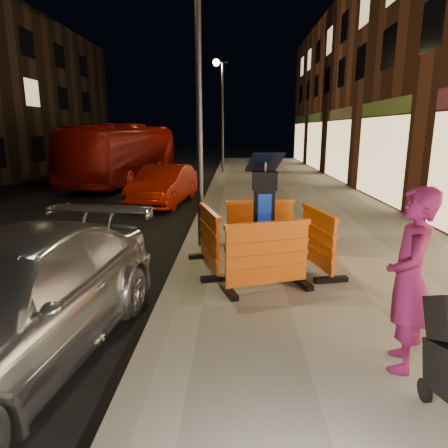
{
  "coord_description": "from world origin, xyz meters",
  "views": [
    {
      "loc": [
        0.97,
        -5.24,
        2.58
      ],
      "look_at": [
        0.8,
        1.0,
        1.1
      ],
      "focal_mm": 32.0,
      "sensor_mm": 36.0,
      "label": 1
    }
  ],
  "objects_px": {
    "man": "(409,280)",
    "car_silver": "(13,364)",
    "barrier_back": "(260,227)",
    "car_red": "(165,204)",
    "barrier_bldgside": "(317,240)",
    "bus_doubledecker": "(127,182)",
    "barrier_kerbside": "(209,239)",
    "barrier_front": "(267,256)",
    "parking_kiosk": "(264,216)"
  },
  "relations": [
    {
      "from": "car_silver",
      "to": "barrier_bldgside",
      "type": "bearing_deg",
      "value": 43.71
    },
    {
      "from": "barrier_back",
      "to": "car_silver",
      "type": "relative_size",
      "value": 0.28
    },
    {
      "from": "parking_kiosk",
      "to": "car_silver",
      "type": "xyz_separation_m",
      "value": [
        -3.0,
        -2.83,
        -1.12
      ]
    },
    {
      "from": "barrier_front",
      "to": "barrier_back",
      "type": "height_order",
      "value": "same"
    },
    {
      "from": "barrier_bldgside",
      "to": "barrier_front",
      "type": "bearing_deg",
      "value": 123.17
    },
    {
      "from": "man",
      "to": "barrier_bldgside",
      "type": "bearing_deg",
      "value": -155.33
    },
    {
      "from": "man",
      "to": "barrier_back",
      "type": "bearing_deg",
      "value": -143.45
    },
    {
      "from": "bus_doubledecker",
      "to": "barrier_kerbside",
      "type": "bearing_deg",
      "value": -63.94
    },
    {
      "from": "barrier_bldgside",
      "to": "bus_doubledecker",
      "type": "relative_size",
      "value": 0.14
    },
    {
      "from": "barrier_kerbside",
      "to": "barrier_front",
      "type": "bearing_deg",
      "value": -150.83
    },
    {
      "from": "parking_kiosk",
      "to": "car_red",
      "type": "distance_m",
      "value": 7.71
    },
    {
      "from": "barrier_back",
      "to": "car_red",
      "type": "xyz_separation_m",
      "value": [
        -2.98,
        6.07,
        -0.69
      ]
    },
    {
      "from": "parking_kiosk",
      "to": "car_silver",
      "type": "height_order",
      "value": "parking_kiosk"
    },
    {
      "from": "parking_kiosk",
      "to": "barrier_bldgside",
      "type": "bearing_deg",
      "value": -13.83
    },
    {
      "from": "parking_kiosk",
      "to": "man",
      "type": "relative_size",
      "value": 1.02
    },
    {
      "from": "parking_kiosk",
      "to": "barrier_front",
      "type": "xyz_separation_m",
      "value": [
        0.0,
        -0.95,
        -0.43
      ]
    },
    {
      "from": "barrier_front",
      "to": "car_silver",
      "type": "distance_m",
      "value": 3.61
    },
    {
      "from": "barrier_bldgside",
      "to": "car_silver",
      "type": "bearing_deg",
      "value": 113.8
    },
    {
      "from": "bus_doubledecker",
      "to": "parking_kiosk",
      "type": "bearing_deg",
      "value": -60.41
    },
    {
      "from": "parking_kiosk",
      "to": "barrier_back",
      "type": "distance_m",
      "value": 1.04
    },
    {
      "from": "barrier_bldgside",
      "to": "car_red",
      "type": "relative_size",
      "value": 0.34
    },
    {
      "from": "barrier_front",
      "to": "barrier_back",
      "type": "bearing_deg",
      "value": 71.17
    },
    {
      "from": "parking_kiosk",
      "to": "barrier_back",
      "type": "xyz_separation_m",
      "value": [
        0.0,
        0.95,
        -0.43
      ]
    },
    {
      "from": "car_red",
      "to": "car_silver",
      "type": "bearing_deg",
      "value": -82.32
    },
    {
      "from": "barrier_back",
      "to": "car_silver",
      "type": "xyz_separation_m",
      "value": [
        -3.0,
        -3.78,
        -0.69
      ]
    },
    {
      "from": "car_red",
      "to": "man",
      "type": "xyz_separation_m",
      "value": [
        4.24,
        -9.97,
        1.1
      ]
    },
    {
      "from": "barrier_back",
      "to": "barrier_bldgside",
      "type": "xyz_separation_m",
      "value": [
        0.95,
        -0.95,
        0.0
      ]
    },
    {
      "from": "barrier_back",
      "to": "bus_doubledecker",
      "type": "height_order",
      "value": "bus_doubledecker"
    },
    {
      "from": "car_red",
      "to": "parking_kiosk",
      "type": "bearing_deg",
      "value": -59.19
    },
    {
      "from": "barrier_kerbside",
      "to": "barrier_bldgside",
      "type": "relative_size",
      "value": 1.0
    },
    {
      "from": "barrier_kerbside",
      "to": "bus_doubledecker",
      "type": "xyz_separation_m",
      "value": [
        -4.99,
        13.12,
        -0.69
      ]
    },
    {
      "from": "car_silver",
      "to": "car_red",
      "type": "xyz_separation_m",
      "value": [
        0.02,
        9.85,
        0.0
      ]
    },
    {
      "from": "parking_kiosk",
      "to": "barrier_kerbside",
      "type": "xyz_separation_m",
      "value": [
        -0.95,
        0.0,
        -0.43
      ]
    },
    {
      "from": "barrier_kerbside",
      "to": "car_red",
      "type": "xyz_separation_m",
      "value": [
        -2.03,
        7.02,
        -0.69
      ]
    },
    {
      "from": "parking_kiosk",
      "to": "bus_doubledecker",
      "type": "bearing_deg",
      "value": 100.52
    },
    {
      "from": "barrier_front",
      "to": "barrier_kerbside",
      "type": "relative_size",
      "value": 1.0
    },
    {
      "from": "parking_kiosk",
      "to": "car_silver",
      "type": "relative_size",
      "value": 0.39
    },
    {
      "from": "parking_kiosk",
      "to": "bus_doubledecker",
      "type": "xyz_separation_m",
      "value": [
        -5.94,
        13.12,
        -1.12
      ]
    },
    {
      "from": "barrier_back",
      "to": "bus_doubledecker",
      "type": "xyz_separation_m",
      "value": [
        -5.94,
        12.17,
        -0.69
      ]
    },
    {
      "from": "bus_doubledecker",
      "to": "car_silver",
      "type": "bearing_deg",
      "value": -74.32
    },
    {
      "from": "bus_doubledecker",
      "to": "man",
      "type": "distance_m",
      "value": 17.65
    },
    {
      "from": "barrier_back",
      "to": "car_red",
      "type": "distance_m",
      "value": 6.79
    },
    {
      "from": "car_red",
      "to": "bus_doubledecker",
      "type": "height_order",
      "value": "bus_doubledecker"
    },
    {
      "from": "barrier_front",
      "to": "barrier_kerbside",
      "type": "distance_m",
      "value": 1.34
    },
    {
      "from": "man",
      "to": "car_silver",
      "type": "bearing_deg",
      "value": -73.03
    },
    {
      "from": "barrier_bldgside",
      "to": "bus_doubledecker",
      "type": "xyz_separation_m",
      "value": [
        -6.89,
        13.12,
        -0.69
      ]
    },
    {
      "from": "barrier_front",
      "to": "barrier_back",
      "type": "xyz_separation_m",
      "value": [
        0.0,
        1.9,
        0.0
      ]
    },
    {
      "from": "barrier_kerbside",
      "to": "car_red",
      "type": "distance_m",
      "value": 7.34
    },
    {
      "from": "barrier_bldgside",
      "to": "car_silver",
      "type": "xyz_separation_m",
      "value": [
        -3.95,
        -2.83,
        -0.69
      ]
    },
    {
      "from": "barrier_kerbside",
      "to": "barrier_bldgside",
      "type": "bearing_deg",
      "value": -105.83
    }
  ]
}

